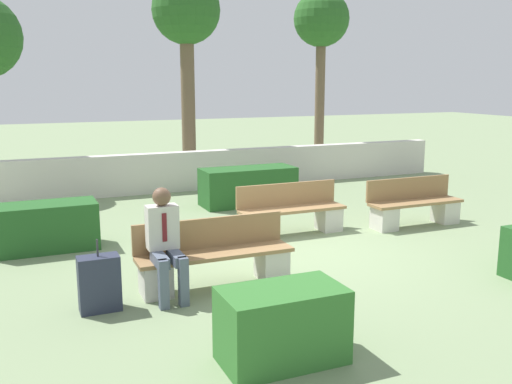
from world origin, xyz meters
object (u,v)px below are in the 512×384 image
object	(u,v)px
person_seated_man	(165,238)
suitcase	(99,284)
bench_front	(215,260)
tree_center_right	(321,25)
tree_center_left	(186,18)
bench_left_side	(292,215)
bench_right_side	(414,208)

from	to	relation	value
person_seated_man	suitcase	size ratio (longest dim) A/B	1.59
bench_front	suitcase	xyz separation A→B (m)	(-1.49, -0.25, -0.01)
tree_center_right	suitcase	bearing A→B (deg)	-132.43
person_seated_man	tree_center_left	xyz separation A→B (m)	(2.73, 8.14, 3.43)
person_seated_man	tree_center_left	distance (m)	9.24
bench_left_side	bench_right_side	bearing A→B (deg)	-5.53
bench_left_side	tree_center_right	bearing A→B (deg)	60.65
bench_front	bench_left_side	bearing A→B (deg)	42.71
bench_left_side	suitcase	xyz separation A→B (m)	(-3.55, -2.15, -0.01)
bench_left_side	tree_center_left	xyz separation A→B (m)	(-0.01, 6.09, 3.85)
tree_center_left	bench_right_side	bearing A→B (deg)	-70.18
person_seated_man	tree_center_right	xyz separation A→B (m)	(6.66, 8.07, 3.40)
suitcase	tree_center_left	xyz separation A→B (m)	(3.54, 8.24, 3.86)
person_seated_man	tree_center_right	distance (m)	11.00
bench_left_side	suitcase	distance (m)	4.15
bench_front	tree_center_right	size ratio (longest dim) A/B	0.40
bench_right_side	tree_center_left	distance (m)	7.88
bench_left_side	person_seated_man	bearing A→B (deg)	-139.61
bench_front	person_seated_man	bearing A→B (deg)	-168.37
bench_left_side	bench_right_side	size ratio (longest dim) A/B	1.04
bench_right_side	person_seated_man	size ratio (longest dim) A/B	1.35
bench_left_side	bench_right_side	world-z (taller)	same
tree_center_left	bench_left_side	bearing A→B (deg)	-89.92
suitcase	tree_center_right	bearing A→B (deg)	47.57
tree_center_left	suitcase	bearing A→B (deg)	-113.27
person_seated_man	bench_right_side	bearing A→B (deg)	18.20
bench_front	tree_center_left	xyz separation A→B (m)	(2.05, 8.00, 3.84)
tree_center_left	tree_center_right	world-z (taller)	tree_center_left
bench_left_side	suitcase	world-z (taller)	bench_left_side
tree_center_left	tree_center_right	bearing A→B (deg)	-1.02
bench_front	tree_center_right	distance (m)	10.64
bench_right_side	tree_center_right	size ratio (longest dim) A/B	0.36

